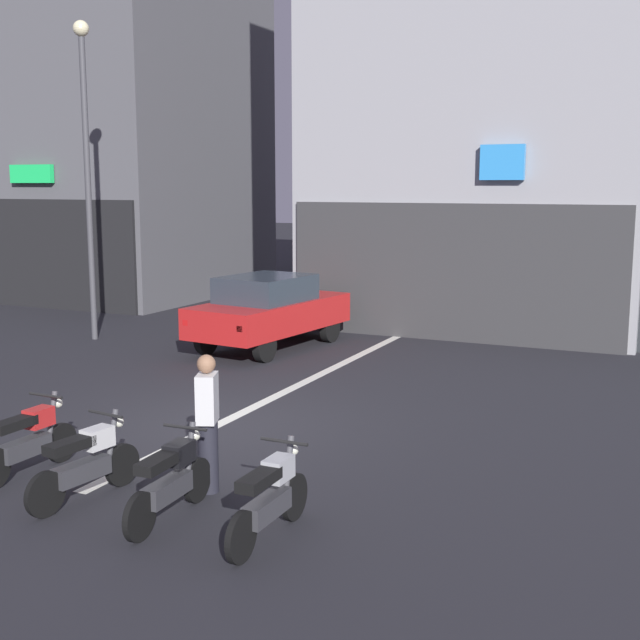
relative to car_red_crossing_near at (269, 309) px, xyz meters
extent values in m
plane|color=#232328|center=(2.13, -5.72, -0.89)|extent=(120.00, 120.00, 0.00)
cube|color=silver|center=(2.13, 0.28, -0.88)|extent=(0.20, 18.00, 0.01)
cube|color=#56565B|center=(-9.76, 6.61, 7.59)|extent=(8.65, 7.98, 16.96)
cube|color=black|center=(-9.76, 2.57, 0.71)|extent=(8.31, 0.10, 3.20)
cube|color=#1EE566|center=(-9.13, 2.50, 3.04)|extent=(1.53, 0.16, 0.52)
cube|color=#9E9EA3|center=(3.39, 6.61, 5.53)|extent=(8.23, 8.00, 12.83)
cube|color=#373739|center=(3.39, 2.56, 0.71)|extent=(7.90, 0.10, 3.20)
cube|color=#3399F2|center=(4.53, 2.49, 3.22)|extent=(0.98, 0.16, 0.78)
cylinder|color=black|center=(-0.61, 1.42, -0.57)|extent=(0.26, 0.66, 0.64)
cylinder|color=black|center=(0.93, 1.23, -0.57)|extent=(0.26, 0.66, 0.64)
cylinder|color=black|center=(-0.92, -1.16, -0.57)|extent=(0.26, 0.66, 0.64)
cylinder|color=black|center=(0.62, -1.35, -0.57)|extent=(0.26, 0.66, 0.64)
cube|color=red|center=(0.00, 0.04, -0.14)|extent=(2.25, 4.28, 0.66)
cube|color=#2D3842|center=(-0.01, -0.11, 0.47)|extent=(1.78, 2.14, 0.56)
cube|color=red|center=(-0.94, -1.88, -0.09)|extent=(0.15, 0.08, 0.12)
cube|color=red|center=(0.46, -2.05, -0.09)|extent=(0.15, 0.08, 0.12)
cylinder|color=#47474C|center=(-4.29, -0.77, 2.56)|extent=(0.14, 0.14, 6.89)
sphere|color=beige|center=(-4.29, -0.77, 6.19)|extent=(0.36, 0.36, 0.36)
cylinder|color=black|center=(1.15, -7.92, -0.63)|extent=(0.08, 0.52, 0.52)
cube|color=#38383D|center=(1.14, -8.54, -0.52)|extent=(0.22, 0.74, 0.22)
cube|color=black|center=(1.13, -8.70, -0.17)|extent=(0.23, 0.60, 0.12)
cube|color=red|center=(1.14, -8.29, -0.19)|extent=(0.23, 0.36, 0.24)
cylinder|color=#4C4C51|center=(1.15, -8.07, -0.25)|extent=(0.08, 0.24, 0.70)
cylinder|color=black|center=(1.14, -8.15, 0.07)|extent=(0.55, 0.05, 0.04)
sphere|color=silver|center=(1.15, -7.94, -0.09)|extent=(0.12, 0.12, 0.12)
cylinder|color=black|center=(2.44, -8.29, -0.63)|extent=(0.14, 0.52, 0.52)
cylinder|color=black|center=(2.28, -9.43, -0.63)|extent=(0.14, 0.52, 0.52)
cube|color=#38383D|center=(2.35, -8.91, -0.52)|extent=(0.30, 0.76, 0.22)
cube|color=black|center=(2.33, -9.06, -0.17)|extent=(0.30, 0.62, 0.12)
cube|color=silver|center=(2.39, -8.65, -0.19)|extent=(0.27, 0.39, 0.24)
cylinder|color=#4C4C51|center=(2.42, -8.44, -0.25)|extent=(0.10, 0.24, 0.70)
cylinder|color=black|center=(2.41, -8.52, 0.07)|extent=(0.55, 0.11, 0.04)
sphere|color=silver|center=(2.43, -8.31, -0.09)|extent=(0.12, 0.12, 0.12)
cylinder|color=black|center=(3.56, -8.35, -0.63)|extent=(0.09, 0.52, 0.52)
cylinder|color=black|center=(3.61, -9.50, -0.63)|extent=(0.09, 0.52, 0.52)
cube|color=#38383D|center=(3.58, -8.97, -0.52)|extent=(0.23, 0.74, 0.22)
cube|color=black|center=(3.59, -9.13, -0.17)|extent=(0.25, 0.61, 0.12)
cube|color=black|center=(3.57, -8.71, -0.19)|extent=(0.24, 0.37, 0.24)
cylinder|color=#4C4C51|center=(3.56, -8.50, -0.25)|extent=(0.08, 0.24, 0.70)
cylinder|color=black|center=(3.57, -8.58, 0.07)|extent=(0.55, 0.06, 0.04)
sphere|color=silver|center=(3.56, -8.37, -0.09)|extent=(0.12, 0.12, 0.12)
cylinder|color=black|center=(4.80, -8.34, -0.63)|extent=(0.07, 0.52, 0.52)
cylinder|color=black|center=(4.81, -9.49, -0.63)|extent=(0.07, 0.52, 0.52)
cube|color=#38383D|center=(4.81, -8.96, -0.52)|extent=(0.20, 0.74, 0.22)
cube|color=black|center=(4.81, -9.12, -0.17)|extent=(0.22, 0.60, 0.12)
cube|color=#B2B5BA|center=(4.80, -8.71, -0.19)|extent=(0.22, 0.36, 0.24)
cylinder|color=#4C4C51|center=(4.80, -8.49, -0.25)|extent=(0.07, 0.24, 0.70)
cylinder|color=black|center=(4.80, -8.57, 0.07)|extent=(0.55, 0.04, 0.04)
sphere|color=silver|center=(4.80, -8.36, -0.09)|extent=(0.12, 0.12, 0.12)
cylinder|color=#23232D|center=(3.50, -8.02, -0.46)|extent=(0.24, 0.24, 0.86)
cube|color=silver|center=(3.50, -8.02, 0.26)|extent=(0.34, 0.42, 0.58)
sphere|color=#9E7051|center=(3.50, -8.02, 0.67)|extent=(0.22, 0.22, 0.22)
camera|label=1|loc=(8.66, -15.99, 2.74)|focal=46.35mm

